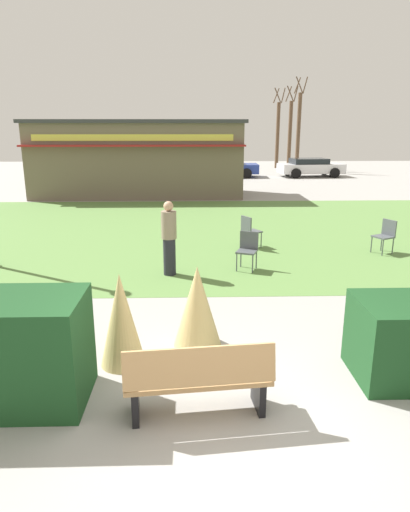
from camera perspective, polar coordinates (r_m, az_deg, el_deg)
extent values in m
plane|color=#999691|center=(5.63, 2.25, -19.76)|extent=(80.00, 80.00, 0.00)
cube|color=#5B8442|center=(14.88, -0.31, 3.19)|extent=(36.00, 12.00, 0.01)
cube|color=tan|center=(5.51, -0.90, -15.01)|extent=(1.74, 0.65, 0.06)
cube|color=tan|center=(5.18, -0.62, -13.60)|extent=(1.70, 0.30, 0.44)
cube|color=black|center=(5.61, -8.67, -17.33)|extent=(0.13, 0.45, 0.45)
cube|color=black|center=(5.75, 6.66, -16.34)|extent=(0.13, 0.45, 0.45)
cube|color=tan|center=(5.43, -9.69, -14.31)|extent=(0.11, 0.44, 0.06)
cube|color=tan|center=(5.59, 7.59, -13.26)|extent=(0.11, 0.44, 0.06)
cube|color=#19421E|center=(6.11, -23.31, -10.80)|extent=(1.85, 1.10, 1.34)
cone|color=tan|center=(7.01, -0.96, -6.28)|extent=(0.74, 0.74, 1.27)
cone|color=tan|center=(6.55, -10.38, -7.81)|extent=(0.63, 0.63, 1.36)
cube|color=#6B5B4C|center=(22.71, -8.30, 11.76)|extent=(9.79, 3.52, 3.39)
cube|color=#333338|center=(22.65, -8.48, 16.24)|extent=(10.09, 3.82, 0.16)
cube|color=maroon|center=(20.74, -8.99, 13.42)|extent=(9.89, 0.36, 0.08)
cube|color=#D8CC4C|center=(20.89, -8.97, 14.36)|extent=(8.81, 0.04, 0.28)
cube|color=#4C5156|center=(12.82, 5.85, 3.06)|extent=(0.60, 0.60, 0.04)
cube|color=#4C5156|center=(12.65, 5.16, 3.93)|extent=(0.25, 0.40, 0.44)
cylinder|color=#4C5156|center=(12.84, 7.01, 2.02)|extent=(0.03, 0.03, 0.45)
cylinder|color=#4C5156|center=(13.13, 5.98, 2.36)|extent=(0.03, 0.03, 0.45)
cylinder|color=#4C5156|center=(12.61, 5.66, 1.80)|extent=(0.03, 0.03, 0.45)
cylinder|color=#4C5156|center=(12.91, 4.64, 2.16)|extent=(0.03, 0.03, 0.45)
cube|color=#4C5156|center=(13.02, 21.29, 2.25)|extent=(0.59, 0.59, 0.04)
cube|color=#4C5156|center=(13.12, 21.96, 3.27)|extent=(0.23, 0.41, 0.44)
cylinder|color=#4C5156|center=(13.05, 20.02, 1.39)|extent=(0.03, 0.03, 0.45)
cylinder|color=#4C5156|center=(12.81, 21.26, 1.00)|extent=(0.03, 0.03, 0.45)
cylinder|color=#4C5156|center=(13.33, 21.12, 1.57)|extent=(0.03, 0.03, 0.45)
cylinder|color=#4C5156|center=(13.09, 22.36, 1.19)|extent=(0.03, 0.03, 0.45)
cube|color=#4C5156|center=(10.74, 5.23, 0.56)|extent=(0.57, 0.57, 0.04)
cube|color=#4C5156|center=(10.87, 5.52, 1.94)|extent=(0.43, 0.19, 0.44)
cylinder|color=#4C5156|center=(10.67, 3.96, -0.77)|extent=(0.03, 0.03, 0.45)
cylinder|color=#4C5156|center=(10.58, 5.95, -0.97)|extent=(0.03, 0.03, 0.45)
cylinder|color=#4C5156|center=(11.03, 4.48, -0.24)|extent=(0.03, 0.03, 0.45)
cylinder|color=#4C5156|center=(10.94, 6.41, -0.42)|extent=(0.03, 0.03, 0.45)
cylinder|color=#23232D|center=(10.40, -4.44, -0.08)|extent=(0.28, 0.28, 0.85)
cylinder|color=gray|center=(10.23, -4.53, 3.88)|extent=(0.34, 0.34, 0.62)
sphere|color=tan|center=(10.15, -4.58, 6.20)|extent=(0.22, 0.22, 0.22)
cube|color=maroon|center=(30.98, -7.78, 10.72)|extent=(4.28, 1.98, 0.60)
cube|color=black|center=(30.97, -8.09, 11.51)|extent=(2.38, 1.68, 0.44)
cylinder|color=black|center=(31.75, -5.15, 10.51)|extent=(0.65, 0.25, 0.64)
cylinder|color=black|center=(29.93, -5.51, 10.17)|extent=(0.65, 0.25, 0.64)
cylinder|color=black|center=(32.12, -9.85, 10.40)|extent=(0.65, 0.25, 0.64)
cylinder|color=black|center=(30.33, -10.49, 10.06)|extent=(0.65, 0.25, 0.64)
cube|color=navy|center=(30.90, 2.63, 10.83)|extent=(4.23, 1.87, 0.60)
cube|color=black|center=(30.86, 2.35, 11.63)|extent=(2.33, 1.62, 0.44)
cylinder|color=black|center=(31.94, 4.90, 10.54)|extent=(0.64, 0.23, 0.64)
cylinder|color=black|center=(30.11, 5.24, 10.21)|extent=(0.64, 0.23, 0.64)
cylinder|color=black|center=(31.79, 0.14, 10.58)|extent=(0.64, 0.23, 0.64)
cylinder|color=black|center=(29.96, 0.20, 10.25)|extent=(0.64, 0.23, 0.64)
cube|color=silver|center=(31.82, 13.03, 10.60)|extent=(4.35, 2.20, 0.60)
cube|color=black|center=(31.74, 12.82, 11.38)|extent=(2.45, 1.80, 0.44)
cylinder|color=black|center=(33.16, 14.61, 10.30)|extent=(0.66, 0.28, 0.64)
cylinder|color=black|center=(31.47, 15.84, 9.93)|extent=(0.66, 0.28, 0.64)
cylinder|color=black|center=(32.30, 10.24, 10.41)|extent=(0.66, 0.28, 0.64)
cylinder|color=black|center=(30.55, 11.27, 10.06)|extent=(0.66, 0.28, 0.64)
cylinder|color=brown|center=(37.89, 9.02, 14.58)|extent=(0.28, 0.28, 5.04)
cylinder|color=brown|center=(38.12, 9.72, 19.10)|extent=(0.25, 0.58, 1.12)
cylinder|color=brown|center=(38.22, 8.87, 19.13)|extent=(0.54, 0.36, 1.12)
cylinder|color=brown|center=(37.62, 9.05, 19.17)|extent=(0.54, 0.35, 1.12)
cylinder|color=brown|center=(35.11, 11.54, 14.79)|extent=(0.28, 0.28, 5.55)
cylinder|color=brown|center=(35.39, 12.37, 20.06)|extent=(0.25, 0.58, 1.12)
cylinder|color=brown|center=(35.47, 11.44, 20.10)|extent=(0.54, 0.36, 1.12)
cylinder|color=brown|center=(34.88, 11.68, 20.16)|extent=(0.54, 0.35, 1.12)
cylinder|color=brown|center=(36.68, 10.51, 14.50)|extent=(0.28, 0.28, 5.07)
cylinder|color=brown|center=(36.91, 11.26, 19.19)|extent=(0.25, 0.58, 1.12)
cylinder|color=brown|center=(37.00, 10.37, 19.23)|extent=(0.54, 0.36, 1.12)
cylinder|color=brown|center=(36.41, 10.59, 19.28)|extent=(0.54, 0.35, 1.12)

